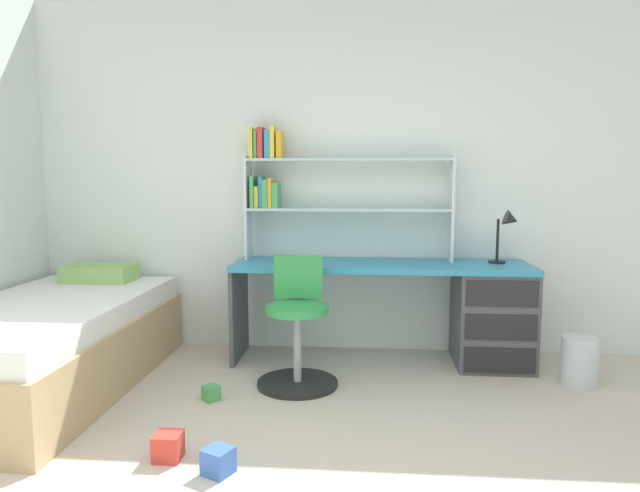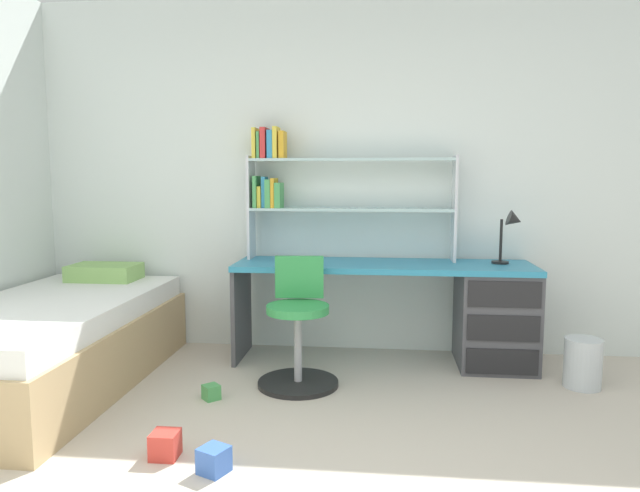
% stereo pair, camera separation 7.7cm
% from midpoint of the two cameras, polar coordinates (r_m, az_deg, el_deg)
% --- Properties ---
extents(room_shell, '(6.08, 6.34, 2.69)m').
position_cam_midpoint_polar(room_shell, '(3.34, -19.86, 6.64)').
color(room_shell, silver).
rests_on(room_shell, ground_plane).
extents(desk, '(2.11, 0.57, 0.72)m').
position_cam_midpoint_polar(desk, '(4.22, 13.29, -5.97)').
color(desk, teal).
rests_on(desk, ground_plane).
extents(bookshelf_hutch, '(1.53, 0.22, 0.98)m').
position_cam_midpoint_polar(bookshelf_hutch, '(4.26, -1.13, 6.37)').
color(bookshelf_hutch, silver).
rests_on(bookshelf_hutch, desk).
extents(desk_lamp, '(0.20, 0.17, 0.38)m').
position_cam_midpoint_polar(desk_lamp, '(4.23, 17.73, 1.71)').
color(desk_lamp, black).
rests_on(desk_lamp, desk).
extents(swivel_chair, '(0.52, 0.52, 0.82)m').
position_cam_midpoint_polar(swivel_chair, '(3.72, -2.85, -8.80)').
color(swivel_chair, black).
rests_on(swivel_chair, ground_plane).
extents(bed_platform, '(1.08, 2.05, 0.67)m').
position_cam_midpoint_polar(bed_platform, '(4.07, -26.09, -8.87)').
color(bed_platform, tan).
rests_on(bed_platform, ground_plane).
extents(waste_bin, '(0.23, 0.23, 0.32)m').
position_cam_midpoint_polar(waste_bin, '(4.09, 23.95, -10.44)').
color(waste_bin, silver).
rests_on(waste_bin, ground_plane).
extents(toy_block_green_0, '(0.13, 0.13, 0.09)m').
position_cam_midpoint_polar(toy_block_green_0, '(3.61, -11.42, -14.17)').
color(toy_block_green_0, '#479E51').
rests_on(toy_block_green_0, ground_plane).
extents(toy_block_red_2, '(0.13, 0.13, 0.13)m').
position_cam_midpoint_polar(toy_block_red_2, '(2.97, -15.66, -18.67)').
color(toy_block_red_2, red).
rests_on(toy_block_red_2, ground_plane).
extents(toy_block_blue_3, '(0.16, 0.16, 0.12)m').
position_cam_midpoint_polar(toy_block_blue_3, '(2.80, -10.93, -20.30)').
color(toy_block_blue_3, '#3860B7').
rests_on(toy_block_blue_3, ground_plane).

